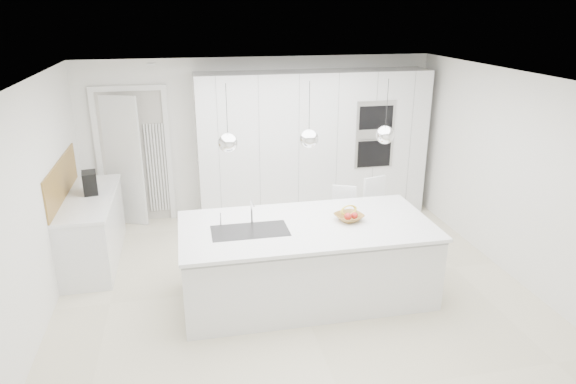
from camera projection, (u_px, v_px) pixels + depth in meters
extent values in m
plane|color=beige|center=(293.00, 284.00, 6.29)|extent=(5.50, 5.50, 0.00)
plane|color=white|center=(260.00, 137.00, 8.17)|extent=(5.50, 0.00, 5.50)
plane|color=white|center=(36.00, 206.00, 5.34)|extent=(0.00, 5.00, 5.00)
plane|color=white|center=(294.00, 77.00, 5.44)|extent=(5.50, 5.50, 0.00)
cube|color=white|center=(313.00, 145.00, 8.08)|extent=(3.60, 0.60, 2.30)
cube|color=white|center=(117.00, 161.00, 7.75)|extent=(0.76, 0.38, 2.00)
cube|color=white|center=(93.00, 230.00, 6.78)|extent=(0.60, 1.80, 0.86)
cube|color=white|center=(88.00, 198.00, 6.62)|extent=(0.62, 1.82, 0.04)
cube|color=#A27E43|center=(62.00, 180.00, 6.48)|extent=(0.02, 1.80, 0.50)
cube|color=white|center=(307.00, 264.00, 5.88)|extent=(2.80, 1.20, 0.86)
cube|color=white|center=(307.00, 226.00, 5.78)|extent=(2.84, 1.40, 0.04)
cylinder|color=white|center=(252.00, 211.00, 5.74)|extent=(0.02, 0.02, 0.30)
sphere|color=white|center=(228.00, 143.00, 5.22)|extent=(0.20, 0.20, 0.20)
sphere|color=white|center=(309.00, 139.00, 5.39)|extent=(0.20, 0.20, 0.20)
sphere|color=white|center=(385.00, 135.00, 5.55)|extent=(0.20, 0.20, 0.20)
imported|color=#A27E43|center=(349.00, 217.00, 5.87)|extent=(0.40, 0.40, 0.08)
cube|color=black|center=(90.00, 183.00, 6.68)|extent=(0.22, 0.30, 0.29)
sphere|color=red|center=(354.00, 216.00, 5.83)|extent=(0.08, 0.08, 0.08)
sphere|color=red|center=(348.00, 217.00, 5.80)|extent=(0.09, 0.09, 0.09)
torus|color=yellow|center=(349.00, 210.00, 5.84)|extent=(0.25, 0.18, 0.23)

